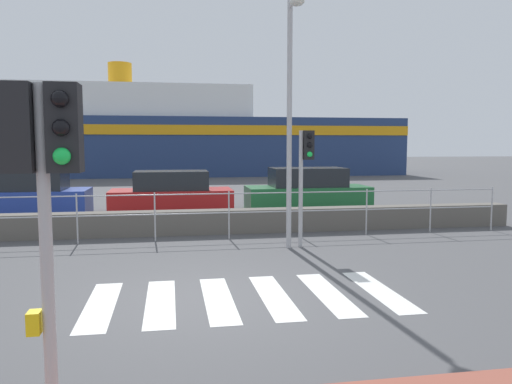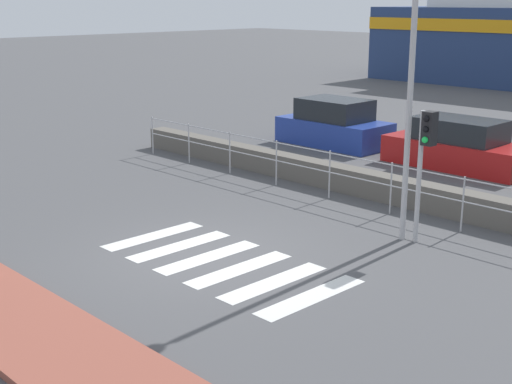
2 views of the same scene
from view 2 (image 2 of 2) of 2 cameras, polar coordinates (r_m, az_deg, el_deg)
The scene contains 9 objects.
ground_plane at distance 14.20m, azimuth -4.31°, elevation -5.04°, with size 160.00×160.00×0.00m, color #4C4C4F.
sidewalk_brick at distance 12.18m, azimuth -19.45°, elevation -9.16°, with size 24.00×1.80×0.12m.
crosswalk at distance 13.75m, azimuth -2.61°, elevation -5.68°, with size 4.95×2.40×0.01m.
seawall at distance 18.24m, azimuth 9.90°, elevation 0.42°, with size 18.71×0.55×0.65m.
harbor_fence at distance 17.43m, azimuth 8.27°, elevation 1.46°, with size 16.88×0.04×1.24m.
traffic_light_far at distance 14.68m, azimuth 13.38°, elevation 3.49°, with size 0.34×0.32×2.76m.
streetlamp at distance 14.52m, azimuth 11.99°, elevation 9.47°, with size 0.32×0.90×5.69m.
parked_car_blue at distance 24.84m, azimuth 6.27°, elevation 5.32°, with size 3.88×1.88×1.60m.
parked_car_red at distance 22.17m, azimuth 15.82°, elevation 3.51°, with size 4.32×1.76×1.48m.
Camera 2 is at (10.27, -8.50, 4.90)m, focal length 50.00 mm.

